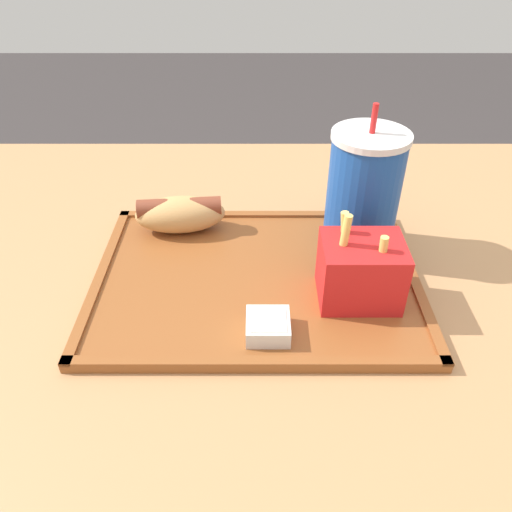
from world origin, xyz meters
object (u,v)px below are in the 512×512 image
at_px(soda_cup, 363,190).
at_px(hot_dog_far, 180,213).
at_px(sauce_cup_mayo, 267,326).
at_px(fries_carton, 360,269).

height_order(soda_cup, hot_dog_far, soda_cup).
height_order(soda_cup, sauce_cup_mayo, soda_cup).
height_order(soda_cup, fries_carton, soda_cup).
xyz_separation_m(soda_cup, hot_dog_far, (-0.24, 0.03, -0.05)).
relative_size(fries_carton, sauce_cup_mayo, 2.39).
xyz_separation_m(soda_cup, sauce_cup_mayo, (-0.12, -0.17, -0.07)).
bearing_deg(soda_cup, sauce_cup_mayo, -125.17).
distance_m(soda_cup, sauce_cup_mayo, 0.22).
bearing_deg(sauce_cup_mayo, fries_carton, 31.00).
bearing_deg(sauce_cup_mayo, soda_cup, 54.83).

